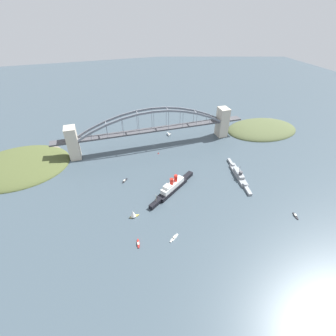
{
  "coord_description": "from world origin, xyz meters",
  "views": [
    {
      "loc": [
        81.8,
        343.48,
        204.26
      ],
      "look_at": [
        0.0,
        80.33,
        8.0
      ],
      "focal_mm": 25.87,
      "sensor_mm": 36.0,
      "label": 1
    }
  ],
  "objects_px": {
    "harbor_arch_bridge": "(153,130)",
    "seaplane_taxiing_near_bridge": "(169,134)",
    "naval_cruiser": "(239,175)",
    "ocean_liner": "(173,187)",
    "small_boat_1": "(174,238)",
    "small_boat_2": "(295,216)",
    "small_boat_0": "(125,181)",
    "small_boat_4": "(133,214)",
    "channel_marker_buoy": "(158,153)",
    "small_boat_3": "(138,244)"
  },
  "relations": [
    {
      "from": "seaplane_taxiing_near_bridge",
      "to": "small_boat_1",
      "type": "distance_m",
      "value": 227.65
    },
    {
      "from": "small_boat_0",
      "to": "small_boat_4",
      "type": "distance_m",
      "value": 68.11
    },
    {
      "from": "small_boat_3",
      "to": "small_boat_4",
      "type": "distance_m",
      "value": 38.38
    },
    {
      "from": "small_boat_2",
      "to": "small_boat_3",
      "type": "xyz_separation_m",
      "value": [
        178.31,
        -15.59,
        0.1
      ]
    },
    {
      "from": "seaplane_taxiing_near_bridge",
      "to": "small_boat_0",
      "type": "height_order",
      "value": "seaplane_taxiing_near_bridge"
    },
    {
      "from": "naval_cruiser",
      "to": "small_boat_1",
      "type": "bearing_deg",
      "value": 31.66
    },
    {
      "from": "harbor_arch_bridge",
      "to": "channel_marker_buoy",
      "type": "xyz_separation_m",
      "value": [
        -0.38,
        27.2,
        -26.71
      ]
    },
    {
      "from": "harbor_arch_bridge",
      "to": "small_boat_1",
      "type": "xyz_separation_m",
      "value": [
        27.72,
        191.14,
        -27.02
      ]
    },
    {
      "from": "small_boat_1",
      "to": "small_boat_4",
      "type": "relative_size",
      "value": 1.03
    },
    {
      "from": "naval_cruiser",
      "to": "small_boat_0",
      "type": "height_order",
      "value": "naval_cruiser"
    },
    {
      "from": "small_boat_1",
      "to": "small_boat_4",
      "type": "distance_m",
      "value": 54.64
    },
    {
      "from": "channel_marker_buoy",
      "to": "small_boat_1",
      "type": "bearing_deg",
      "value": 80.27
    },
    {
      "from": "naval_cruiser",
      "to": "small_boat_2",
      "type": "relative_size",
      "value": 7.63
    },
    {
      "from": "small_boat_3",
      "to": "seaplane_taxiing_near_bridge",
      "type": "bearing_deg",
      "value": -114.92
    },
    {
      "from": "seaplane_taxiing_near_bridge",
      "to": "small_boat_2",
      "type": "relative_size",
      "value": 1.1
    },
    {
      "from": "ocean_liner",
      "to": "small_boat_3",
      "type": "distance_m",
      "value": 90.38
    },
    {
      "from": "naval_cruiser",
      "to": "small_boat_1",
      "type": "height_order",
      "value": "naval_cruiser"
    },
    {
      "from": "harbor_arch_bridge",
      "to": "seaplane_taxiing_near_bridge",
      "type": "height_order",
      "value": "harbor_arch_bridge"
    },
    {
      "from": "harbor_arch_bridge",
      "to": "ocean_liner",
      "type": "xyz_separation_m",
      "value": [
        5.8,
        118.88,
        -22.19
      ]
    },
    {
      "from": "naval_cruiser",
      "to": "channel_marker_buoy",
      "type": "xyz_separation_m",
      "value": [
        90.38,
        -90.87,
        -1.81
      ]
    },
    {
      "from": "small_boat_2",
      "to": "naval_cruiser",
      "type": "bearing_deg",
      "value": -74.88
    },
    {
      "from": "seaplane_taxiing_near_bridge",
      "to": "small_boat_1",
      "type": "relative_size",
      "value": 1.04
    },
    {
      "from": "seaplane_taxiing_near_bridge",
      "to": "small_boat_2",
      "type": "bearing_deg",
      "value": 108.79
    },
    {
      "from": "small_boat_0",
      "to": "small_boat_3",
      "type": "xyz_separation_m",
      "value": [
        2.9,
        106.06,
        0.12
      ]
    },
    {
      "from": "ocean_liner",
      "to": "small_boat_2",
      "type": "bearing_deg",
      "value": 144.88
    },
    {
      "from": "small_boat_3",
      "to": "small_boat_1",
      "type": "bearing_deg",
      "value": 174.09
    },
    {
      "from": "harbor_arch_bridge",
      "to": "ocean_liner",
      "type": "bearing_deg",
      "value": 87.21
    },
    {
      "from": "small_boat_1",
      "to": "seaplane_taxiing_near_bridge",
      "type": "bearing_deg",
      "value": -106.05
    },
    {
      "from": "harbor_arch_bridge",
      "to": "ocean_liner",
      "type": "height_order",
      "value": "harbor_arch_bridge"
    },
    {
      "from": "seaplane_taxiing_near_bridge",
      "to": "small_boat_1",
      "type": "xyz_separation_m",
      "value": [
        62.95,
        218.77,
        -1.2
      ]
    },
    {
      "from": "small_boat_2",
      "to": "channel_marker_buoy",
      "type": "relative_size",
      "value": 3.91
    },
    {
      "from": "ocean_liner",
      "to": "seaplane_taxiing_near_bridge",
      "type": "height_order",
      "value": "ocean_liner"
    },
    {
      "from": "ocean_liner",
      "to": "small_boat_0",
      "type": "distance_m",
      "value": 67.59
    },
    {
      "from": "harbor_arch_bridge",
      "to": "naval_cruiser",
      "type": "relative_size",
      "value": 3.8
    },
    {
      "from": "harbor_arch_bridge",
      "to": "ocean_liner",
      "type": "distance_m",
      "value": 121.07
    },
    {
      "from": "ocean_liner",
      "to": "small_boat_3",
      "type": "bearing_deg",
      "value": 49.31
    },
    {
      "from": "naval_cruiser",
      "to": "small_boat_2",
      "type": "distance_m",
      "value": 87.91
    },
    {
      "from": "ocean_liner",
      "to": "small_boat_1",
      "type": "distance_m",
      "value": 75.67
    },
    {
      "from": "small_boat_1",
      "to": "channel_marker_buoy",
      "type": "distance_m",
      "value": 166.34
    },
    {
      "from": "harbor_arch_bridge",
      "to": "naval_cruiser",
      "type": "xyz_separation_m",
      "value": [
        -90.76,
        118.07,
        -24.9
      ]
    },
    {
      "from": "small_boat_0",
      "to": "small_boat_2",
      "type": "relative_size",
      "value": 0.86
    },
    {
      "from": "small_boat_2",
      "to": "small_boat_3",
      "type": "distance_m",
      "value": 178.99
    },
    {
      "from": "naval_cruiser",
      "to": "small_boat_3",
      "type": "relative_size",
      "value": 7.49
    },
    {
      "from": "small_boat_1",
      "to": "channel_marker_buoy",
      "type": "bearing_deg",
      "value": -99.73
    },
    {
      "from": "small_boat_4",
      "to": "ocean_liner",
      "type": "bearing_deg",
      "value": -151.85
    },
    {
      "from": "harbor_arch_bridge",
      "to": "small_boat_2",
      "type": "distance_m",
      "value": 234.16
    },
    {
      "from": "small_boat_1",
      "to": "ocean_liner",
      "type": "bearing_deg",
      "value": -106.88
    },
    {
      "from": "harbor_arch_bridge",
      "to": "seaplane_taxiing_near_bridge",
      "type": "xyz_separation_m",
      "value": [
        -35.23,
        -27.63,
        -25.82
      ]
    },
    {
      "from": "ocean_liner",
      "to": "seaplane_taxiing_near_bridge",
      "type": "xyz_separation_m",
      "value": [
        -41.02,
        -146.52,
        -3.63
      ]
    },
    {
      "from": "small_boat_0",
      "to": "small_boat_1",
      "type": "xyz_separation_m",
      "value": [
        -34.01,
        109.88,
        0.13
      ]
    }
  ]
}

